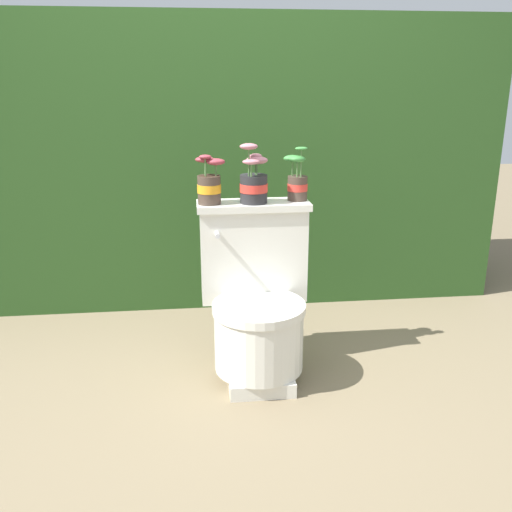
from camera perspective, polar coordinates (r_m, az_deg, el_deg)
name	(u,v)px	position (r m, az deg, el deg)	size (l,w,h in m)	color
ground_plane	(236,377)	(2.60, -1.98, -11.97)	(12.00, 12.00, 0.00)	#75664C
hedge_backdrop	(218,158)	(3.55, -3.81, 9.76)	(3.17, 0.89, 1.60)	#284C1E
toilet	(257,303)	(2.51, 0.05, -4.72)	(0.49, 0.50, 0.75)	silver
potted_plant_left	(209,185)	(2.46, -4.70, 7.13)	(0.13, 0.10, 0.21)	#47382D
potted_plant_midleft	(254,183)	(2.47, -0.24, 7.32)	(0.12, 0.14, 0.26)	#262628
potted_plant_middle	(297,182)	(2.53, 4.13, 7.43)	(0.11, 0.09, 0.24)	#47382D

